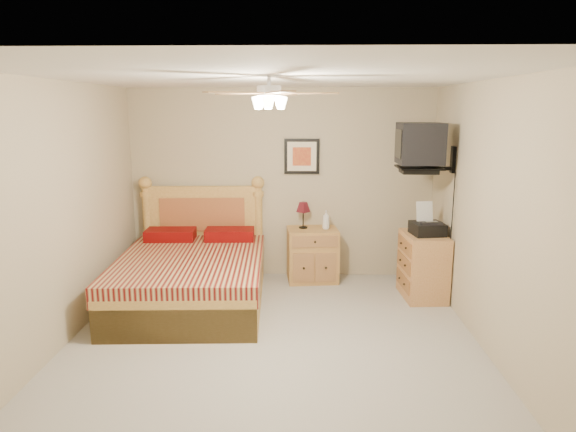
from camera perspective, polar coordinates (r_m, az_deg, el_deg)
name	(u,v)px	position (r m, az deg, el deg)	size (l,w,h in m)	color
floor	(272,349)	(5.04, -1.76, -14.51)	(4.50, 4.50, 0.00)	#9C978D
ceiling	(270,77)	(4.52, -1.97, 15.19)	(4.00, 4.50, 0.04)	white
wall_back	(281,184)	(6.83, -0.74, 3.57)	(4.00, 0.04, 2.50)	tan
wall_front	(243,323)	(2.48, -5.00, -11.74)	(4.00, 0.04, 2.50)	tan
wall_left	(52,219)	(5.14, -24.71, -0.31)	(0.04, 4.50, 2.50)	tan
wall_right	(496,222)	(4.92, 22.06, -0.59)	(0.04, 4.50, 2.50)	tan
bed	(190,247)	(5.97, -10.83, -3.44)	(1.60, 2.11, 1.36)	#B8893E
nightstand	(312,255)	(6.78, 2.72, -4.30)	(0.64, 0.48, 0.70)	#AC7D3E
table_lamp	(303,215)	(6.70, 1.70, 0.10)	(0.19, 0.19, 0.34)	#55121C
lotion_bottle	(326,220)	(6.67, 4.25, -0.42)	(0.09, 0.09, 0.24)	white
framed_picture	(302,156)	(6.76, 1.54, 6.64)	(0.46, 0.04, 0.46)	black
dresser	(423,266)	(6.37, 14.78, -5.37)	(0.46, 0.66, 0.78)	#A86B35
fax_machine	(428,219)	(6.21, 15.28, -0.32)	(0.35, 0.38, 0.38)	black
magazine_lower	(421,228)	(6.51, 14.51, -1.31)	(0.19, 0.26, 0.02)	#B3A891
magazine_upper	(420,226)	(6.52, 14.42, -1.09)	(0.18, 0.25, 0.02)	tan
wall_tv	(433,147)	(6.04, 15.85, 7.37)	(0.56, 0.46, 0.58)	black
ceiling_fan	(269,93)	(4.31, -2.12, 13.48)	(1.14, 1.14, 0.28)	silver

